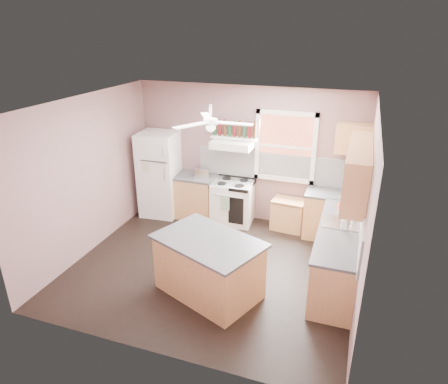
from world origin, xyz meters
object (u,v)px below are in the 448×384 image
(toaster, at_px, (201,173))
(stove, at_px, (233,202))
(refrigerator, at_px, (160,174))
(island, at_px, (209,268))
(cart, at_px, (288,215))

(toaster, xyz_separation_m, stove, (0.65, 0.04, -0.56))
(refrigerator, relative_size, toaster, 6.25)
(refrigerator, bearing_deg, stove, -1.45)
(toaster, xyz_separation_m, island, (1.04, -2.30, -0.56))
(refrigerator, height_order, island, refrigerator)
(refrigerator, distance_m, island, 3.01)
(stove, bearing_deg, island, -84.91)
(refrigerator, bearing_deg, cart, -1.92)
(cart, bearing_deg, island, -102.43)
(refrigerator, xyz_separation_m, cart, (2.68, 0.15, -0.57))
(toaster, relative_size, island, 0.20)
(cart, bearing_deg, refrigerator, -172.18)
(cart, xyz_separation_m, island, (-0.73, -2.40, 0.12))
(toaster, height_order, island, toaster)
(toaster, height_order, cart, toaster)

